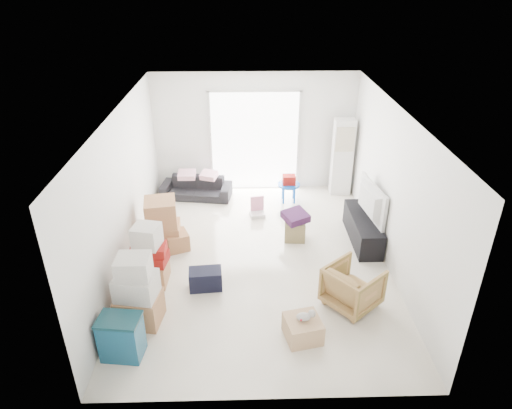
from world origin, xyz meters
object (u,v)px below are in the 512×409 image
object	(u,v)px
armchair	(353,285)
sofa	(196,185)
storage_bins	(121,337)
ac_tower	(342,157)
ottoman	(295,230)
kids_table	(289,183)
television	(365,214)
tv_console	(363,229)
wood_crate	(303,329)

from	to	relation	value
armchair	sofa	bearing A→B (deg)	-4.27
armchair	storage_bins	xyz separation A→B (m)	(-3.29, -0.95, -0.06)
ac_tower	ottoman	xyz separation A→B (m)	(-1.24, -1.98, -0.68)
sofa	kids_table	xyz separation A→B (m)	(2.07, -0.25, 0.14)
sofa	storage_bins	size ratio (longest dim) A/B	2.46
television	ottoman	size ratio (longest dim) A/B	3.04
armchair	kids_table	world-z (taller)	armchair
television	sofa	bearing A→B (deg)	52.90
tv_console	ottoman	distance (m)	1.29
storage_bins	tv_console	bearing A→B (deg)	35.79
television	kids_table	size ratio (longest dim) A/B	1.88
armchair	wood_crate	bearing A→B (deg)	89.43
wood_crate	tv_console	bearing A→B (deg)	60.50
tv_console	armchair	bearing A→B (deg)	-108.06
television	kids_table	xyz separation A→B (m)	(-1.27, 1.67, -0.13)
storage_bins	television	bearing A→B (deg)	35.79
tv_console	armchair	size ratio (longest dim) A/B	1.99
sofa	kids_table	world-z (taller)	kids_table
tv_console	sofa	world-z (taller)	sofa
sofa	wood_crate	bearing A→B (deg)	-59.00
ac_tower	ottoman	size ratio (longest dim) A/B	4.55
armchair	wood_crate	size ratio (longest dim) A/B	1.57
kids_table	armchair	bearing A→B (deg)	-79.44
ottoman	wood_crate	world-z (taller)	ottoman
television	armchair	size ratio (longest dim) A/B	1.55
sofa	armchair	world-z (taller)	armchair
tv_console	armchair	world-z (taller)	armchair
tv_console	wood_crate	xyz separation A→B (m)	(-1.44, -2.55, -0.09)
tv_console	wood_crate	distance (m)	2.93
ottoman	storage_bins	bearing A→B (deg)	-132.07
ac_tower	armchair	bearing A→B (deg)	-98.08
wood_crate	storage_bins	bearing A→B (deg)	-173.99
tv_console	storage_bins	bearing A→B (deg)	-144.21
television	kids_table	bearing A→B (deg)	30.03
ottoman	sofa	bearing A→B (deg)	138.12
kids_table	wood_crate	size ratio (longest dim) A/B	1.30
television	sofa	distance (m)	3.85
ac_tower	kids_table	distance (m)	1.35
sofa	storage_bins	bearing A→B (deg)	-88.74
television	wood_crate	bearing A→B (deg)	143.31
tv_console	kids_table	world-z (taller)	kids_table
storage_bins	kids_table	xyz separation A→B (m)	(2.63, 4.48, 0.12)
storage_bins	wood_crate	size ratio (longest dim) A/B	1.32
ac_tower	sofa	xyz separation A→B (m)	(-3.28, -0.15, -0.57)
ottoman	television	bearing A→B (deg)	-3.69
ac_tower	tv_console	distance (m)	2.16
tv_console	television	distance (m)	0.33
tv_console	kids_table	bearing A→B (deg)	127.22
armchair	kids_table	size ratio (longest dim) A/B	1.21
tv_console	television	xyz separation A→B (m)	(0.00, 0.00, 0.33)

